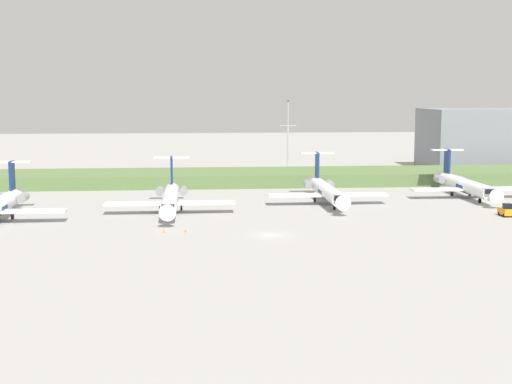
{
  "coord_description": "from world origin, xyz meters",
  "views": [
    {
      "loc": [
        -11.46,
        -104.19,
        20.91
      ],
      "look_at": [
        0.0,
        25.39,
        3.0
      ],
      "focal_mm": 50.31,
      "sensor_mm": 36.0,
      "label": 1
    }
  ],
  "objects_px": {
    "regional_jet_third": "(170,198)",
    "safety_cone_mid_marker": "(186,230)",
    "regional_jet_fourth": "(326,190)",
    "baggage_tug": "(506,211)",
    "safety_cone_front_marker": "(164,231)",
    "regional_jet_fifth": "(465,185)",
    "antenna_mast": "(288,143)"
  },
  "relations": [
    {
      "from": "regional_jet_fifth",
      "to": "safety_cone_mid_marker",
      "type": "height_order",
      "value": "regional_jet_fifth"
    },
    {
      "from": "antenna_mast",
      "to": "safety_cone_mid_marker",
      "type": "relative_size",
      "value": 34.98
    },
    {
      "from": "regional_jet_fifth",
      "to": "baggage_tug",
      "type": "height_order",
      "value": "regional_jet_fifth"
    },
    {
      "from": "regional_jet_fifth",
      "to": "safety_cone_mid_marker",
      "type": "bearing_deg",
      "value": -150.01
    },
    {
      "from": "regional_jet_third",
      "to": "baggage_tug",
      "type": "distance_m",
      "value": 58.35
    },
    {
      "from": "regional_jet_third",
      "to": "regional_jet_fifth",
      "type": "distance_m",
      "value": 60.56
    },
    {
      "from": "regional_jet_fourth",
      "to": "regional_jet_fifth",
      "type": "height_order",
      "value": "same"
    },
    {
      "from": "safety_cone_front_marker",
      "to": "safety_cone_mid_marker",
      "type": "height_order",
      "value": "same"
    },
    {
      "from": "regional_jet_third",
      "to": "antenna_mast",
      "type": "relative_size",
      "value": 1.61
    },
    {
      "from": "regional_jet_fourth",
      "to": "regional_jet_fifth",
      "type": "distance_m",
      "value": 30.11
    },
    {
      "from": "regional_jet_third",
      "to": "regional_jet_fifth",
      "type": "xyz_separation_m",
      "value": [
        59.04,
        13.49,
        0.0
      ]
    },
    {
      "from": "regional_jet_fourth",
      "to": "antenna_mast",
      "type": "distance_m",
      "value": 51.72
    },
    {
      "from": "safety_cone_front_marker",
      "to": "regional_jet_fourth",
      "type": "bearing_deg",
      "value": 42.11
    },
    {
      "from": "antenna_mast",
      "to": "safety_cone_front_marker",
      "type": "distance_m",
      "value": 84.12
    },
    {
      "from": "baggage_tug",
      "to": "safety_cone_mid_marker",
      "type": "xyz_separation_m",
      "value": [
        -54.72,
        -9.4,
        -0.73
      ]
    },
    {
      "from": "regional_jet_fourth",
      "to": "regional_jet_fifth",
      "type": "bearing_deg",
      "value": 11.05
    },
    {
      "from": "regional_jet_fourth",
      "to": "baggage_tug",
      "type": "distance_m",
      "value": 32.99
    },
    {
      "from": "antenna_mast",
      "to": "safety_cone_front_marker",
      "type": "xyz_separation_m",
      "value": [
        -29.3,
        -78.46,
        -7.78
      ]
    },
    {
      "from": "regional_jet_third",
      "to": "baggage_tug",
      "type": "height_order",
      "value": "regional_jet_third"
    },
    {
      "from": "baggage_tug",
      "to": "safety_cone_mid_marker",
      "type": "bearing_deg",
      "value": -170.25
    },
    {
      "from": "regional_jet_fifth",
      "to": "safety_cone_front_marker",
      "type": "height_order",
      "value": "regional_jet_fifth"
    },
    {
      "from": "regional_jet_fourth",
      "to": "baggage_tug",
      "type": "height_order",
      "value": "regional_jet_fourth"
    },
    {
      "from": "safety_cone_front_marker",
      "to": "safety_cone_mid_marker",
      "type": "xyz_separation_m",
      "value": [
        3.26,
        0.38,
        0.0
      ]
    },
    {
      "from": "regional_jet_fifth",
      "to": "antenna_mast",
      "type": "bearing_deg",
      "value": 123.46
    },
    {
      "from": "regional_jet_fourth",
      "to": "safety_cone_mid_marker",
      "type": "height_order",
      "value": "regional_jet_fourth"
    },
    {
      "from": "regional_jet_third",
      "to": "safety_cone_mid_marker",
      "type": "relative_size",
      "value": 56.36
    },
    {
      "from": "safety_cone_mid_marker",
      "to": "antenna_mast",
      "type": "bearing_deg",
      "value": 71.55
    },
    {
      "from": "baggage_tug",
      "to": "safety_cone_front_marker",
      "type": "bearing_deg",
      "value": -170.43
    },
    {
      "from": "regional_jet_fourth",
      "to": "baggage_tug",
      "type": "xyz_separation_m",
      "value": [
        28.06,
        -17.26,
        -1.53
      ]
    },
    {
      "from": "regional_jet_third",
      "to": "regional_jet_fourth",
      "type": "height_order",
      "value": "same"
    },
    {
      "from": "safety_cone_front_marker",
      "to": "baggage_tug",
      "type": "bearing_deg",
      "value": 9.57
    },
    {
      "from": "baggage_tug",
      "to": "regional_jet_fourth",
      "type": "bearing_deg",
      "value": 148.4
    }
  ]
}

